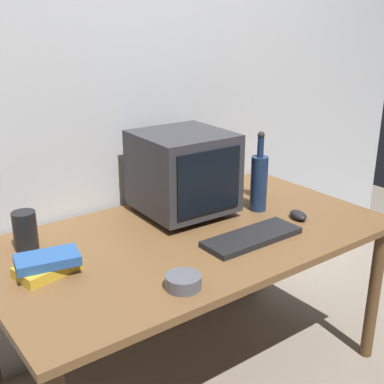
{
  "coord_description": "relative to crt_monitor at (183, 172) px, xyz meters",
  "views": [
    {
      "loc": [
        -1.1,
        -1.48,
        1.55
      ],
      "look_at": [
        0.0,
        0.0,
        0.88
      ],
      "focal_mm": 46.35,
      "sensor_mm": 36.0,
      "label": 1
    }
  ],
  "objects": [
    {
      "name": "ground_plane",
      "position": [
        -0.1,
        -0.2,
        -0.9
      ],
      "size": [
        6.0,
        6.0,
        0.0
      ],
      "primitive_type": "plane",
      "color": "gray"
    },
    {
      "name": "back_wall",
      "position": [
        -0.1,
        0.31,
        0.35
      ],
      "size": [
        4.0,
        0.08,
        2.5
      ],
      "primitive_type": "cube",
      "color": "silver",
      "rests_on": "ground"
    },
    {
      "name": "desk",
      "position": [
        -0.1,
        -0.2,
        -0.26
      ],
      "size": [
        1.63,
        0.9,
        0.7
      ],
      "color": "brown",
      "rests_on": "ground"
    },
    {
      "name": "crt_monitor",
      "position": [
        0.0,
        0.0,
        0.0
      ],
      "size": [
        0.39,
        0.4,
        0.37
      ],
      "color": "#333338",
      "rests_on": "desk"
    },
    {
      "name": "keyboard",
      "position": [
        0.05,
        -0.39,
        -0.18
      ],
      "size": [
        0.42,
        0.15,
        0.02
      ],
      "primitive_type": "cube",
      "rotation": [
        0.0,
        0.0,
        0.0
      ],
      "color": "black",
      "rests_on": "desk"
    },
    {
      "name": "computer_mouse",
      "position": [
        0.36,
        -0.36,
        -0.17
      ],
      "size": [
        0.09,
        0.11,
        0.04
      ],
      "primitive_type": "ellipsoid",
      "rotation": [
        0.0,
        0.0,
        -0.3
      ],
      "color": "black",
      "rests_on": "desk"
    },
    {
      "name": "bottle_tall",
      "position": [
        0.3,
        -0.17,
        -0.05
      ],
      "size": [
        0.08,
        0.08,
        0.37
      ],
      "color": "navy",
      "rests_on": "desk"
    },
    {
      "name": "bottle_short",
      "position": [
        0.42,
        -0.04,
        -0.12
      ],
      "size": [
        0.07,
        0.07,
        0.2
      ],
      "color": "navy",
      "rests_on": "desk"
    },
    {
      "name": "book_stack",
      "position": [
        -0.7,
        -0.17,
        -0.16
      ],
      "size": [
        0.23,
        0.17,
        0.07
      ],
      "color": "gold",
      "rests_on": "desk"
    },
    {
      "name": "cd_spindle",
      "position": [
        -0.38,
        -0.53,
        -0.17
      ],
      "size": [
        0.12,
        0.12,
        0.04
      ],
      "primitive_type": "cylinder",
      "color": "#595B66",
      "rests_on": "desk"
    },
    {
      "name": "metal_canister",
      "position": [
        -0.69,
        0.06,
        -0.12
      ],
      "size": [
        0.09,
        0.09,
        0.15
      ],
      "primitive_type": "cylinder",
      "color": "black",
      "rests_on": "desk"
    }
  ]
}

